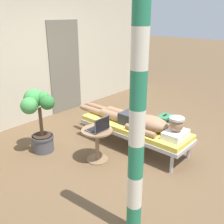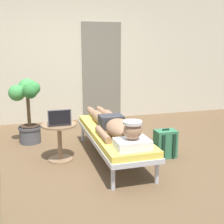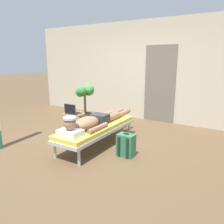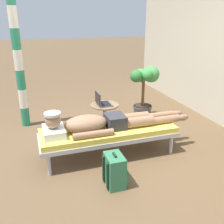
# 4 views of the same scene
# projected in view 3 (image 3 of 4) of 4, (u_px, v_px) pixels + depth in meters

# --- Properties ---
(ground_plane) EXTENTS (40.00, 40.00, 0.00)m
(ground_plane) POSITION_uv_depth(u_px,v_px,m) (88.00, 143.00, 4.56)
(ground_plane) COLOR brown
(house_wall_back) EXTENTS (7.60, 0.20, 2.70)m
(house_wall_back) POSITION_uv_depth(u_px,v_px,m) (147.00, 71.00, 6.14)
(house_wall_back) COLOR beige
(house_wall_back) RESTS_ON ground
(house_door_panel) EXTENTS (0.84, 0.03, 2.04)m
(house_door_panel) POSITION_uv_depth(u_px,v_px,m) (160.00, 84.00, 5.90)
(house_door_panel) COLOR #6D6759
(house_door_panel) RESTS_ON ground
(lounge_chair) EXTENTS (0.63, 1.97, 0.42)m
(lounge_chair) POSITION_uv_depth(u_px,v_px,m) (97.00, 128.00, 4.37)
(lounge_chair) COLOR #B7B7BC
(lounge_chair) RESTS_ON ground
(person_reclining) EXTENTS (0.53, 2.17, 0.33)m
(person_reclining) POSITION_uv_depth(u_px,v_px,m) (94.00, 121.00, 4.24)
(person_reclining) COLOR white
(person_reclining) RESTS_ON lounge_chair
(side_table) EXTENTS (0.48, 0.48, 0.52)m
(side_table) POSITION_uv_depth(u_px,v_px,m) (74.00, 121.00, 4.87)
(side_table) COLOR #8C6B4C
(side_table) RESTS_ON ground
(laptop) EXTENTS (0.31, 0.24, 0.23)m
(laptop) POSITION_uv_depth(u_px,v_px,m) (72.00, 111.00, 4.77)
(laptop) COLOR #4C4C51
(laptop) RESTS_ON side_table
(backpack) EXTENTS (0.30, 0.26, 0.42)m
(backpack) POSITION_uv_depth(u_px,v_px,m) (126.00, 145.00, 3.90)
(backpack) COLOR #33724C
(backpack) RESTS_ON ground
(potted_plant) EXTENTS (0.50, 0.59, 1.05)m
(potted_plant) POSITION_uv_depth(u_px,v_px,m) (85.00, 101.00, 5.77)
(potted_plant) COLOR #4C4C51
(potted_plant) RESTS_ON ground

